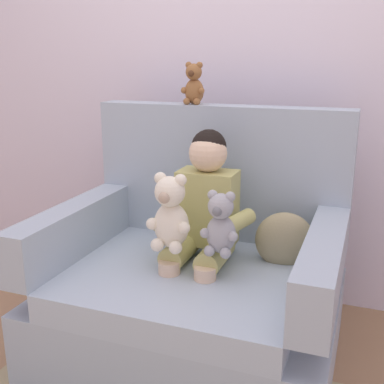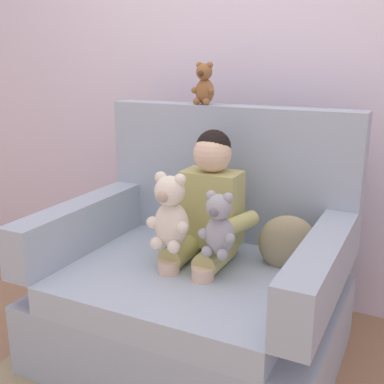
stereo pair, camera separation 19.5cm
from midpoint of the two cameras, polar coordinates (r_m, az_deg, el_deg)
ground_plane at (r=2.36m, az=2.58°, el=-18.78°), size 8.00×8.00×0.00m
back_wall at (r=2.69m, az=10.09°, el=14.73°), size 6.00×0.10×2.60m
armchair at (r=2.23m, az=3.29°, el=-10.88°), size 1.26×0.97×1.11m
seated_child at (r=2.12m, az=4.25°, el=-2.77°), size 0.45×0.39×0.82m
plush_cream at (r=1.98m, az=0.22°, el=-2.60°), size 0.19×0.16×0.32m
plush_grey at (r=1.93m, az=6.11°, el=-4.07°), size 0.16×0.13×0.27m
plush_brown_on_backrest at (r=2.38m, az=3.87°, el=12.57°), size 0.12×0.10×0.20m
throw_pillow at (r=2.15m, az=13.91°, el=-6.08°), size 0.28×0.16×0.26m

